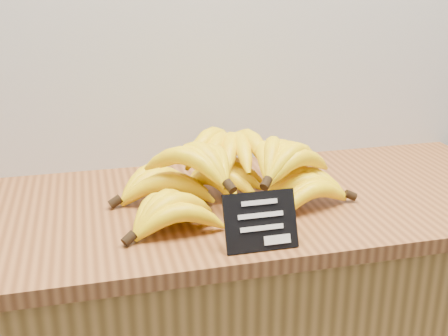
# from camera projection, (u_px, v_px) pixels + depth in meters

# --- Properties ---
(counter_top) EXTENTS (1.39, 0.54, 0.03)m
(counter_top) POSITION_uv_depth(u_px,v_px,m) (218.00, 207.00, 1.19)
(counter_top) COLOR #92582D
(counter_top) RESTS_ON counter
(chalkboard_sign) EXTENTS (0.13, 0.05, 0.10)m
(chalkboard_sign) POSITION_uv_depth(u_px,v_px,m) (261.00, 221.00, 0.97)
(chalkboard_sign) COLOR black
(chalkboard_sign) RESTS_ON counter_top
(banana_pile) EXTENTS (0.49, 0.35, 0.12)m
(banana_pile) POSITION_uv_depth(u_px,v_px,m) (222.00, 174.00, 1.16)
(banana_pile) COLOR yellow
(banana_pile) RESTS_ON counter_top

